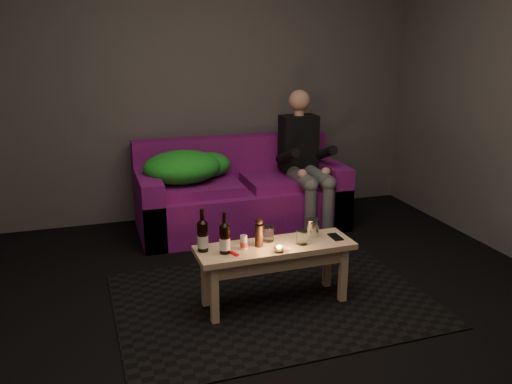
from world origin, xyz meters
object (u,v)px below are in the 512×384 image
at_px(beer_bottle_a, 203,236).
at_px(steel_cup, 312,228).
at_px(coffee_table, 275,256).
at_px(person, 304,158).
at_px(sofa, 240,196).
at_px(beer_bottle_b, 225,238).

distance_m(beer_bottle_a, steel_cup, 0.74).
height_order(coffee_table, beer_bottle_a, beer_bottle_a).
bearing_deg(coffee_table, steel_cup, 14.00).
bearing_deg(steel_cup, person, 69.85).
xyz_separation_m(sofa, person, (0.56, -0.15, 0.34)).
height_order(coffee_table, steel_cup, steel_cup).
distance_m(sofa, coffee_table, 1.50).
bearing_deg(sofa, beer_bottle_b, -109.14).
xyz_separation_m(person, steel_cup, (-0.47, -1.27, -0.16)).
height_order(sofa, beer_bottle_b, sofa).
distance_m(person, beer_bottle_b, 1.75).
distance_m(beer_bottle_b, steel_cup, 0.63).
bearing_deg(beer_bottle_a, beer_bottle_b, -31.45).
distance_m(person, beer_bottle_a, 1.78).
height_order(sofa, beer_bottle_a, sofa).
xyz_separation_m(sofa, steel_cup, (0.09, -1.42, 0.19)).
distance_m(coffee_table, steel_cup, 0.32).
relative_size(person, coffee_table, 1.19).
height_order(beer_bottle_a, steel_cup, beer_bottle_a).
bearing_deg(beer_bottle_b, person, 51.76).
relative_size(coffee_table, beer_bottle_a, 3.76).
xyz_separation_m(coffee_table, beer_bottle_a, (-0.45, 0.04, 0.17)).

